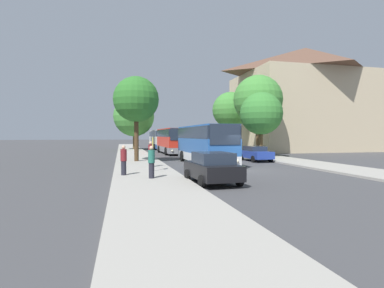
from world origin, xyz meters
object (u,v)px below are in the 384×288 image
tree_left_near (134,116)px  tree_left_far (136,100)px  bus_front (204,144)px  pedestrian_waiting_near (124,160)px  bus_rear (160,139)px  parked_car_right_far (216,148)px  pedestrian_walking_back (151,154)px  bus_stop_sign (153,150)px  parked_car_right_near (255,153)px  pedestrian_waiting_far (151,162)px  bus_middle (171,140)px  tree_right_near (230,110)px  tree_right_far (258,100)px  parked_car_left_curb (212,167)px  tree_right_mid (261,114)px

tree_left_near → tree_left_far: 23.22m
bus_front → pedestrian_waiting_near: size_ratio=5.99×
bus_rear → pedestrian_waiting_near: bus_rear is taller
pedestrian_waiting_near → bus_rear: bearing=46.0°
parked_car_right_far → pedestrian_walking_back: (-10.11, -15.64, 0.36)m
bus_stop_sign → pedestrian_waiting_near: bus_stop_sign is taller
parked_car_right_near → parked_car_right_far: parked_car_right_near is taller
bus_rear → pedestrian_waiting_far: 37.56m
bus_rear → pedestrian_walking_back: bearing=-99.0°
bus_middle → tree_right_near: 11.11m
pedestrian_walking_back → tree_right_near: 25.64m
parked_car_right_near → tree_right_far: 10.81m
parked_car_right_far → tree_left_far: (-10.87, -10.34, 4.93)m
bus_middle → tree_left_near: (-4.45, 11.01, 3.85)m
bus_rear → pedestrian_waiting_far: (-5.21, -37.19, -0.74)m
parked_car_right_near → bus_front: bearing=14.8°
parked_car_left_curb → tree_left_far: tree_left_far is taller
parked_car_left_curb → pedestrian_waiting_near: bearing=140.6°
bus_rear → tree_right_far: (9.77, -19.14, 5.11)m
bus_rear → parked_car_right_near: size_ratio=2.74×
bus_middle → tree_right_near: size_ratio=1.16×
bus_rear → tree_right_near: tree_right_near is taller
parked_car_right_near → pedestrian_walking_back: 11.27m
pedestrian_waiting_far → tree_left_near: bearing=-46.2°
tree_left_far → tree_right_far: tree_right_far is taller
pedestrian_walking_back → tree_right_mid: bearing=87.5°
tree_right_far → bus_middle: bearing=152.2°
bus_middle → pedestrian_walking_back: (-4.47, -17.50, -0.67)m
pedestrian_waiting_far → tree_right_mid: (13.26, 13.67, 3.79)m
pedestrian_waiting_far → tree_right_mid: size_ratio=0.25×
parked_car_right_far → pedestrian_walking_back: pedestrian_walking_back is taller
parked_car_left_curb → pedestrian_waiting_near: pedestrian_waiting_near is taller
bus_rear → tree_right_mid: size_ratio=1.64×
bus_front → tree_right_mid: 9.89m
pedestrian_waiting_near → pedestrian_waiting_far: (1.46, -1.65, 0.01)m
bus_stop_sign → tree_left_far: bearing=94.6°
parked_car_left_curb → pedestrian_waiting_far: bearing=148.6°
tree_right_mid → parked_car_right_far: bearing=108.6°
parked_car_left_curb → parked_car_right_near: parked_car_left_curb is taller
bus_rear → tree_right_mid: bearing=-71.6°
parked_car_right_far → tree_left_near: size_ratio=0.53×
bus_stop_sign → tree_right_mid: bearing=39.1°
pedestrian_waiting_far → pedestrian_walking_back: (0.52, 5.82, 0.07)m
bus_front → tree_left_far: size_ratio=1.37×
bus_middle → bus_stop_sign: size_ratio=4.58×
parked_car_right_far → bus_stop_sign: (-10.24, -18.27, 0.79)m
bus_front → tree_left_far: 7.34m
pedestrian_waiting_far → tree_right_mid: tree_right_mid is taller
parked_car_right_far → parked_car_right_near: bearing=88.8°
tree_right_near → bus_stop_sign: bearing=-121.2°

